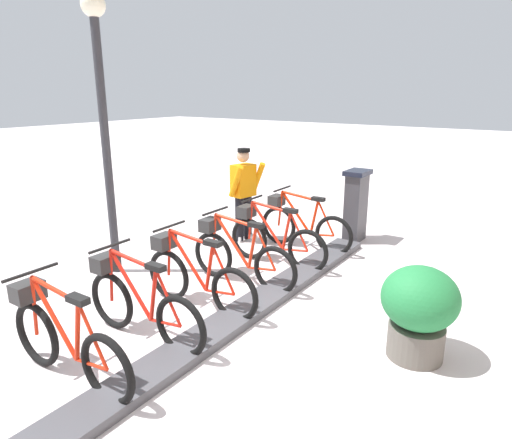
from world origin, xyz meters
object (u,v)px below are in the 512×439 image
(bike_docked_5, at_px, (64,339))
(bike_docked_4, at_px, (139,303))
(bike_docked_2, at_px, (238,255))
(worker_near_rack, at_px, (244,191))
(bike_docked_3, at_px, (195,276))
(bike_docked_1, at_px, (273,238))
(payment_kiosk, at_px, (356,204))
(bike_docked_0, at_px, (301,224))
(lamp_post, at_px, (101,98))
(planter_bush, at_px, (419,308))

(bike_docked_5, bearing_deg, bike_docked_4, -90.00)
(bike_docked_2, xyz_separation_m, worker_near_rack, (1.06, -1.58, 0.48))
(bike_docked_3, relative_size, bike_docked_5, 1.00)
(bike_docked_3, xyz_separation_m, worker_near_rack, (1.06, -2.48, 0.48))
(bike_docked_1, relative_size, bike_docked_2, 1.00)
(payment_kiosk, distance_m, bike_docked_5, 5.44)
(bike_docked_1, xyz_separation_m, bike_docked_2, (0.00, 0.89, 0.00))
(bike_docked_0, relative_size, worker_near_rack, 1.04)
(bike_docked_1, distance_m, bike_docked_2, 0.89)
(bike_docked_2, height_order, worker_near_rack, worker_near_rack)
(bike_docked_0, relative_size, bike_docked_1, 1.00)
(payment_kiosk, xyz_separation_m, bike_docked_2, (0.57, 2.72, -0.24))
(bike_docked_2, height_order, lamp_post, lamp_post)
(payment_kiosk, distance_m, bike_docked_2, 2.79)
(bike_docked_0, height_order, bike_docked_3, same)
(bike_docked_1, bearing_deg, worker_near_rack, -33.02)
(bike_docked_4, distance_m, lamp_post, 2.97)
(bike_docked_2, relative_size, lamp_post, 0.45)
(planter_bush, bearing_deg, bike_docked_4, 27.94)
(bike_docked_1, relative_size, bike_docked_3, 1.00)
(bike_docked_3, bearing_deg, planter_bush, -169.69)
(bike_docked_0, height_order, bike_docked_5, same)
(planter_bush, bearing_deg, bike_docked_0, -40.82)
(bike_docked_0, relative_size, bike_docked_2, 1.00)
(bike_docked_4, bearing_deg, bike_docked_0, -90.00)
(payment_kiosk, relative_size, bike_docked_2, 0.74)
(bike_docked_1, bearing_deg, bike_docked_0, -90.00)
(bike_docked_0, xyz_separation_m, planter_bush, (-2.56, 2.21, 0.11))
(bike_docked_3, relative_size, bike_docked_4, 1.00)
(bike_docked_2, distance_m, bike_docked_4, 1.79)
(bike_docked_1, xyz_separation_m, bike_docked_4, (0.00, 2.68, 0.00))
(worker_near_rack, bearing_deg, payment_kiosk, -145.12)
(bike_docked_2, bearing_deg, payment_kiosk, -101.86)
(planter_bush, bearing_deg, bike_docked_1, -27.26)
(bike_docked_3, height_order, worker_near_rack, worker_near_rack)
(bike_docked_0, height_order, bike_docked_1, same)
(payment_kiosk, xyz_separation_m, worker_near_rack, (1.63, 1.14, 0.24))
(bike_docked_3, xyz_separation_m, bike_docked_4, (0.00, 0.89, 0.00))
(bike_docked_0, bearing_deg, bike_docked_1, 90.00)
(bike_docked_1, xyz_separation_m, bike_docked_5, (0.00, 3.57, 0.00))
(bike_docked_4, distance_m, bike_docked_5, 0.89)
(bike_docked_1, height_order, planter_bush, bike_docked_1)
(payment_kiosk, relative_size, bike_docked_3, 0.74)
(bike_docked_2, relative_size, planter_bush, 1.77)
(bike_docked_1, relative_size, bike_docked_5, 1.00)
(bike_docked_1, relative_size, bike_docked_4, 1.00)
(bike_docked_0, bearing_deg, bike_docked_2, 90.00)
(payment_kiosk, distance_m, bike_docked_0, 1.12)
(lamp_post, bearing_deg, worker_near_rack, -107.68)
(bike_docked_1, bearing_deg, bike_docked_3, 90.00)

